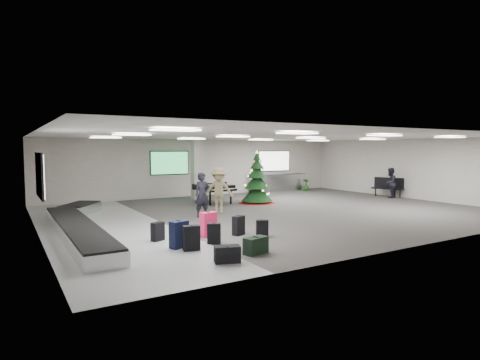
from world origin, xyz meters
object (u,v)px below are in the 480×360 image
baggage_carousel (78,224)px  potted_plant_left (252,188)px  christmas_tree (257,185)px  traveler_a (202,195)px  bench (389,186)px  traveler_bench (390,183)px  service_counter (277,183)px  grand_piano (214,188)px  potted_plant_right (306,185)px  pink_suitcase (208,224)px  traveler_b (219,190)px

baggage_carousel → potted_plant_left: (10.27, 5.64, 0.21)m
christmas_tree → traveler_a: 4.75m
bench → traveler_bench: (-0.40, -0.39, 0.22)m
service_counter → grand_piano: (-6.01, -3.05, 0.23)m
service_counter → christmas_tree: 5.74m
service_counter → potted_plant_left: (-2.57, -1.09, -0.12)m
service_counter → potted_plant_left: service_counter is taller
christmas_tree → potted_plant_right: size_ratio=3.51×
baggage_carousel → service_counter: (12.84, 6.73, 0.33)m
bench → christmas_tree: bearing=147.3°
grand_piano → bench: 9.96m
baggage_carousel → traveler_bench: 16.08m
grand_piano → traveler_a: 3.99m
pink_suitcase → traveler_a: size_ratio=0.44×
pink_suitcase → potted_plant_right: bearing=28.1°
potted_plant_right → christmas_tree: bearing=-150.7°
bench → potted_plant_right: 5.29m
pink_suitcase → traveler_bench: (12.79, 3.63, 0.45)m
grand_piano → potted_plant_left: 3.97m
grand_piano → bench: size_ratio=1.12×
christmas_tree → potted_plant_left: 3.31m
baggage_carousel → bench: (16.45, 1.11, 0.39)m
bench → grand_piano: bearing=144.4°
traveler_b → pink_suitcase: bearing=-90.7°
grand_piano → bench: (9.62, -2.57, -0.17)m
traveler_b → christmas_tree: bearing=61.5°
traveler_b → potted_plant_right: 10.38m
traveler_a → baggage_carousel: bearing=-174.3°
baggage_carousel → traveler_bench: (16.06, 0.72, 0.61)m
grand_piano → bench: bearing=-18.4°
grand_piano → potted_plant_right: bearing=13.6°
baggage_carousel → traveler_a: traveler_a is taller
baggage_carousel → traveler_b: (5.65, 0.94, 0.73)m
baggage_carousel → pink_suitcase: 4.37m
pink_suitcase → grand_piano: bearing=51.4°
service_counter → grand_piano: size_ratio=2.04×
pink_suitcase → traveler_bench: traveler_bench is taller
potted_plant_left → bench: bearing=-36.2°
traveler_a → potted_plant_right: traveler_a is taller
traveler_bench → traveler_b: bearing=-19.1°
potted_plant_left → potted_plant_right: size_ratio=1.13×
grand_piano → potted_plant_left: size_ratio=2.35×
grand_piano → potted_plant_left: bearing=26.3°
bench → traveler_bench: traveler_bench is taller
service_counter → christmas_tree: bearing=-135.9°
christmas_tree → bench: (7.73, -1.64, -0.30)m
grand_piano → traveler_b: bearing=-116.9°
christmas_tree → service_counter: bearing=44.1°
pink_suitcase → potted_plant_right: pink_suitcase is taller
pink_suitcase → traveler_b: traveler_b is taller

